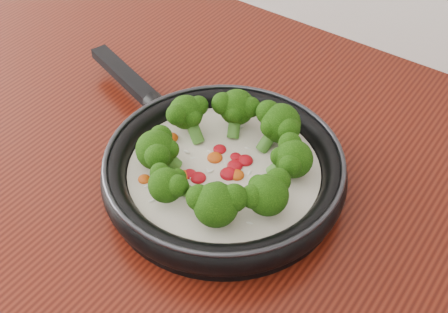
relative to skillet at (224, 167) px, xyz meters
The scene contains 1 object.
skillet is the anchor object (origin of this frame).
Camera 1 is at (0.41, 0.70, 1.43)m, focal length 48.07 mm.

